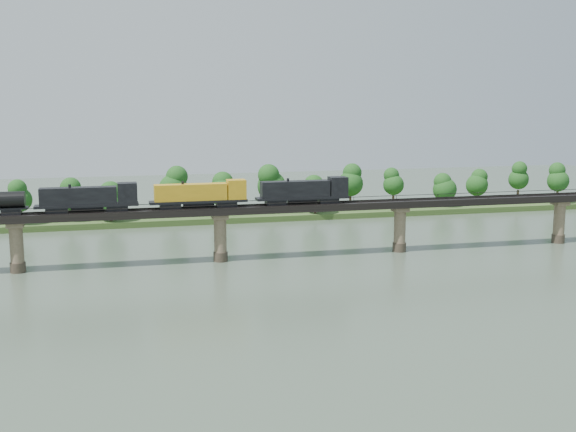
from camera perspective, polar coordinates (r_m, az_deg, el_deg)
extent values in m
plane|color=#384738|center=(123.07, -3.25, -6.66)|extent=(400.00, 400.00, 0.00)
cube|color=#2F481C|center=(205.12, -7.64, 0.05)|extent=(300.00, 24.00, 1.60)
cylinder|color=#473A2D|center=(151.10, -20.56, -3.81)|extent=(3.00, 3.00, 2.00)
cylinder|color=#837055|center=(150.17, -20.66, -2.14)|extent=(2.60, 2.60, 9.00)
cube|color=#837055|center=(149.46, -20.75, -0.64)|extent=(3.20, 3.20, 1.00)
cylinder|color=#473A2D|center=(151.50, -5.35, -3.20)|extent=(3.00, 3.00, 2.00)
cylinder|color=#837055|center=(150.58, -5.38, -1.53)|extent=(2.60, 2.60, 9.00)
cube|color=#837055|center=(149.87, -5.40, -0.03)|extent=(3.20, 3.20, 1.00)
cylinder|color=#473A2D|center=(162.10, 8.78, -2.43)|extent=(3.00, 3.00, 2.00)
cylinder|color=#837055|center=(161.23, 8.82, -0.87)|extent=(2.60, 2.60, 9.00)
cube|color=#837055|center=(160.57, 8.86, 0.54)|extent=(3.20, 3.20, 1.00)
cylinder|color=#473A2D|center=(181.10, 20.56, -1.68)|extent=(3.00, 3.00, 2.00)
cylinder|color=#837055|center=(180.33, 20.64, -0.27)|extent=(2.60, 2.60, 9.00)
cube|color=#837055|center=(179.74, 20.71, 0.98)|extent=(3.20, 3.20, 1.00)
cube|color=black|center=(149.66, -5.41, 0.44)|extent=(220.00, 5.00, 1.50)
cube|color=black|center=(148.80, -5.37, 0.71)|extent=(220.00, 0.12, 0.16)
cube|color=black|center=(150.27, -5.46, 0.80)|extent=(220.00, 0.12, 0.16)
cube|color=black|center=(147.10, -5.28, 0.85)|extent=(220.00, 0.10, 0.10)
cube|color=black|center=(151.79, -5.55, 1.12)|extent=(220.00, 0.10, 0.10)
cube|color=black|center=(147.15, -5.28, 0.72)|extent=(0.08, 0.08, 0.70)
cube|color=black|center=(151.84, -5.55, 0.99)|extent=(0.08, 0.08, 0.70)
cylinder|color=#382619|center=(196.34, -20.37, -0.14)|extent=(0.70, 0.70, 3.51)
sphere|color=#124112|center=(195.66, -20.44, 1.22)|extent=(6.31, 6.31, 6.31)
sphere|color=#124112|center=(195.29, -20.49, 2.06)|extent=(4.73, 4.73, 4.73)
cylinder|color=#382619|center=(197.80, -16.78, 0.10)|extent=(0.70, 0.70, 3.34)
sphere|color=#124112|center=(197.15, -16.84, 1.38)|extent=(7.18, 7.18, 7.18)
sphere|color=#124112|center=(196.79, -16.88, 2.18)|extent=(5.39, 5.39, 5.39)
cylinder|color=#382619|center=(194.90, -13.81, 0.02)|extent=(0.70, 0.70, 2.83)
sphere|color=#124112|center=(194.33, -13.85, 1.11)|extent=(8.26, 8.26, 8.26)
sphere|color=#124112|center=(194.01, -13.88, 1.80)|extent=(6.19, 6.19, 6.19)
cylinder|color=#382619|center=(201.93, -9.01, 0.66)|extent=(0.70, 0.70, 3.96)
sphere|color=#124112|center=(201.20, -9.05, 2.15)|extent=(8.07, 8.07, 8.07)
sphere|color=#124112|center=(200.81, -9.07, 3.09)|extent=(6.05, 6.05, 6.05)
cylinder|color=#382619|center=(202.04, -5.14, 0.65)|extent=(0.70, 0.70, 3.27)
sphere|color=#124112|center=(201.42, -5.15, 1.87)|extent=(8.03, 8.03, 8.03)
sphere|color=#124112|center=(201.08, -5.17, 2.64)|extent=(6.02, 6.02, 6.02)
cylinder|color=#382619|center=(205.70, -1.29, 0.94)|extent=(0.70, 0.70, 3.92)
sphere|color=#124112|center=(204.99, -1.30, 2.38)|extent=(8.29, 8.29, 8.29)
sphere|color=#124112|center=(204.61, -1.30, 3.29)|extent=(6.21, 6.21, 6.21)
cylinder|color=#382619|center=(201.77, 2.17, 0.63)|extent=(0.70, 0.70, 3.02)
sphere|color=#124112|center=(201.19, 2.18, 1.77)|extent=(7.74, 7.74, 7.74)
sphere|color=#124112|center=(200.87, 2.18, 2.48)|extent=(5.80, 5.80, 5.80)
cylinder|color=#382619|center=(213.82, 4.94, 1.21)|extent=(0.70, 0.70, 3.80)
sphere|color=#124112|center=(213.15, 4.96, 2.56)|extent=(7.47, 7.47, 7.47)
sphere|color=#124112|center=(212.79, 4.97, 3.41)|extent=(5.60, 5.60, 5.60)
cylinder|color=#382619|center=(218.82, 8.31, 1.28)|extent=(0.70, 0.70, 3.38)
sphere|color=#124112|center=(218.22, 8.34, 2.46)|extent=(6.23, 6.23, 6.23)
sphere|color=#124112|center=(217.90, 8.36, 3.19)|extent=(4.67, 4.67, 4.67)
cylinder|color=#382619|center=(219.20, 12.25, 1.10)|extent=(0.70, 0.70, 2.77)
sphere|color=#124112|center=(218.70, 12.28, 2.06)|extent=(7.04, 7.04, 7.04)
sphere|color=#124112|center=(218.42, 12.30, 2.66)|extent=(5.28, 5.28, 5.28)
cylinder|color=#382619|center=(229.79, 14.66, 1.41)|extent=(0.70, 0.70, 2.94)
sphere|color=#124112|center=(229.29, 14.70, 2.38)|extent=(6.73, 6.73, 6.73)
sphere|color=#124112|center=(229.02, 14.72, 2.99)|extent=(5.05, 5.05, 5.05)
cylinder|color=#382619|center=(232.79, 17.69, 1.49)|extent=(0.70, 0.70, 3.94)
sphere|color=#124112|center=(232.16, 17.76, 2.78)|extent=(6.17, 6.17, 6.17)
sphere|color=#124112|center=(231.82, 17.80, 3.58)|extent=(4.62, 4.62, 4.62)
cylinder|color=#382619|center=(235.44, 20.49, 1.41)|extent=(0.70, 0.70, 3.77)
sphere|color=#124112|center=(234.84, 20.56, 2.62)|extent=(6.60, 6.60, 6.60)
sphere|color=#124112|center=(234.51, 20.61, 3.38)|extent=(4.95, 4.95, 4.95)
cube|color=black|center=(154.58, 3.20, 1.26)|extent=(4.19, 2.52, 1.15)
cube|color=black|center=(151.63, -0.97, 1.11)|extent=(4.19, 2.52, 1.15)
cube|color=black|center=(152.90, 1.14, 1.45)|extent=(19.93, 3.15, 0.52)
cube|color=black|center=(152.24, 0.57, 2.16)|extent=(14.68, 2.83, 3.36)
cube|color=black|center=(154.81, 3.96, 2.38)|extent=(3.78, 3.15, 3.99)
cylinder|color=black|center=(152.98, 1.14, 1.24)|extent=(6.29, 1.47, 1.47)
cube|color=black|center=(149.67, -4.89, 0.96)|extent=(4.19, 2.52, 1.15)
cube|color=black|center=(148.34, -9.29, 0.79)|extent=(4.19, 2.52, 1.15)
cube|color=black|center=(148.79, -7.08, 1.16)|extent=(19.93, 3.15, 0.52)
cube|color=gold|center=(148.35, -7.70, 1.88)|extent=(14.68, 2.83, 3.36)
cube|color=gold|center=(149.59, -4.11, 2.12)|extent=(3.78, 3.15, 3.99)
cylinder|color=black|center=(148.87, -7.08, 0.94)|extent=(6.29, 1.47, 1.47)
cube|color=black|center=(147.90, -13.34, 0.64)|extent=(4.19, 2.52, 1.15)
cube|color=black|center=(148.28, -17.80, 0.46)|extent=(4.19, 2.52, 1.15)
cube|color=black|center=(147.87, -15.59, 0.83)|extent=(19.93, 3.15, 0.52)
cube|color=black|center=(147.66, -16.23, 1.55)|extent=(14.68, 2.83, 3.36)
cube|color=black|center=(147.51, -12.57, 1.82)|extent=(3.78, 3.15, 3.99)
cylinder|color=black|center=(147.96, -15.58, 0.61)|extent=(6.29, 1.47, 1.47)
cube|color=black|center=(149.12, -21.02, 0.33)|extent=(3.67, 2.31, 1.15)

